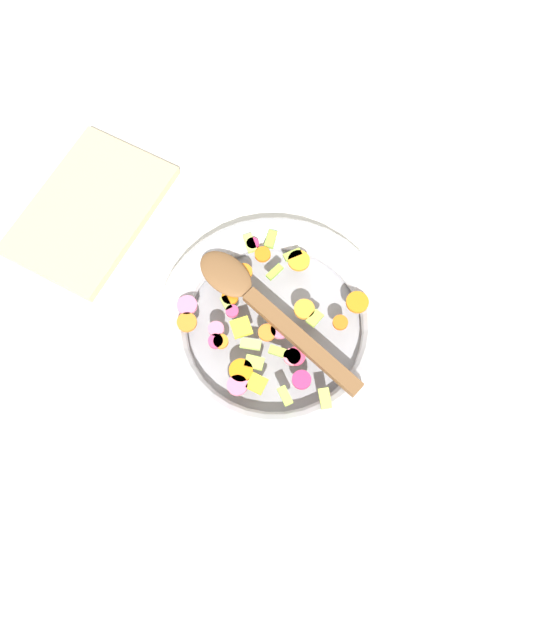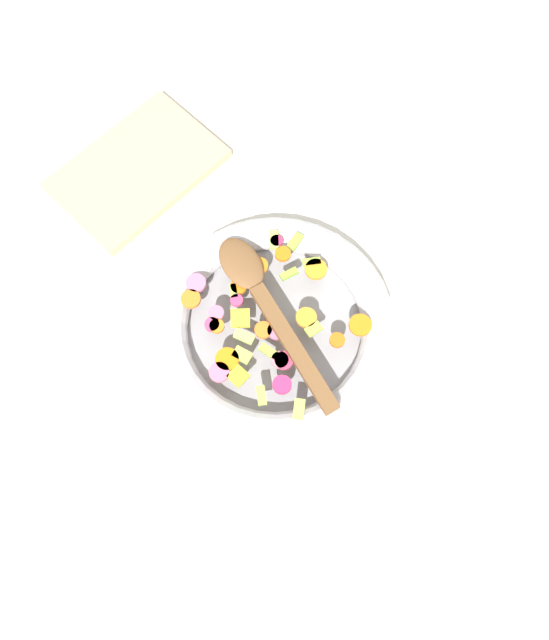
# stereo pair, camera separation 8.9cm
# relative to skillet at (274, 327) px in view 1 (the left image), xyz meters

# --- Properties ---
(ground_plane) EXTENTS (4.00, 4.00, 0.00)m
(ground_plane) POSITION_rel_skillet_xyz_m (0.00, 0.00, -0.02)
(ground_plane) COLOR silver
(skillet) EXTENTS (0.36, 0.36, 0.05)m
(skillet) POSITION_rel_skillet_xyz_m (0.00, 0.00, 0.00)
(skillet) COLOR gray
(skillet) RESTS_ON ground_plane
(chopped_vegetables) EXTENTS (0.26, 0.27, 0.01)m
(chopped_vegetables) POSITION_rel_skillet_xyz_m (0.01, -0.01, 0.03)
(chopped_vegetables) COLOR orange
(chopped_vegetables) RESTS_ON skillet
(wooden_spoon) EXTENTS (0.12, 0.30, 0.01)m
(wooden_spoon) POSITION_rel_skillet_xyz_m (-0.01, -0.02, 0.04)
(wooden_spoon) COLOR brown
(wooden_spoon) RESTS_ON chopped_vegetables
(cutting_board) EXTENTS (0.26, 0.18, 0.02)m
(cutting_board) POSITION_rel_skillet_xyz_m (-0.04, -0.36, -0.01)
(cutting_board) COLOR tan
(cutting_board) RESTS_ON ground_plane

